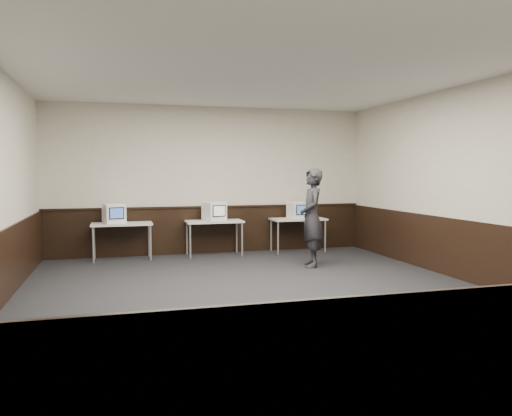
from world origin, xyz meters
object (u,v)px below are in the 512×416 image
at_px(emac_right, 297,210).
at_px(desk_left, 122,226).
at_px(desk_right, 298,221).
at_px(person, 312,218).
at_px(desk_center, 214,224).
at_px(emac_center, 214,211).
at_px(emac_left, 114,213).

bearing_deg(emac_right, desk_left, 171.37).
xyz_separation_m(desk_right, emac_right, (-0.02, -0.02, 0.26)).
bearing_deg(person, desk_center, -126.51).
distance_m(desk_left, emac_right, 3.79).
distance_m(emac_right, person, 1.72).
relative_size(desk_right, emac_center, 2.29).
distance_m(desk_left, person, 3.85).
bearing_deg(desk_left, emac_right, -0.27).
xyz_separation_m(desk_left, emac_left, (-0.15, -0.01, 0.27)).
height_order(desk_right, emac_center, emac_center).
height_order(desk_left, emac_right, emac_right).
distance_m(emac_left, emac_right, 3.93).
height_order(emac_left, emac_right, emac_left).
height_order(desk_center, emac_right, emac_right).
bearing_deg(desk_left, desk_right, 0.00).
bearing_deg(desk_right, emac_left, -179.81).
bearing_deg(desk_center, desk_left, 180.00).
bearing_deg(person, desk_left, -104.97).
height_order(desk_left, person, person).
height_order(desk_center, person, person).
relative_size(desk_left, person, 0.65).
bearing_deg(emac_left, emac_right, -14.66).
height_order(desk_right, emac_right, emac_right).
xyz_separation_m(desk_right, person, (-0.36, -1.70, 0.25)).
bearing_deg(emac_center, emac_right, -17.39).
xyz_separation_m(desk_right, emac_left, (-3.95, -0.01, 0.27)).
distance_m(desk_left, desk_right, 3.80).
height_order(emac_center, person, person).
relative_size(desk_center, emac_center, 2.29).
xyz_separation_m(emac_left, emac_center, (2.05, -0.01, 0.00)).
bearing_deg(desk_center, emac_center, -95.41).
xyz_separation_m(emac_center, person, (1.54, -1.67, -0.03)).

